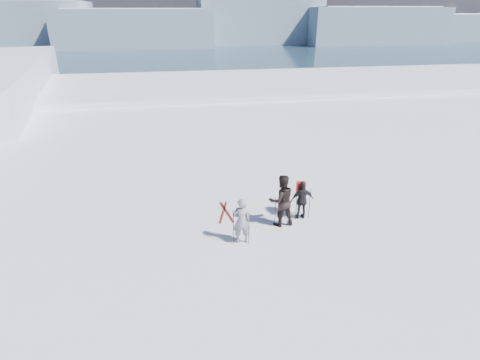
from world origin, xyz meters
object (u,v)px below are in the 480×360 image
object	(u,v)px
skier_pack	(302,200)
skis_loose	(225,212)
skier_dark	(281,200)
skier_grey	(241,221)

from	to	relation	value
skier_pack	skis_loose	world-z (taller)	skier_pack
skier_pack	skis_loose	xyz separation A→B (m)	(-2.83, 0.91, -0.75)
skier_dark	skis_loose	bearing A→B (deg)	-37.60
skis_loose	skier_dark	bearing A→B (deg)	-32.69
skier_dark	skier_pack	xyz separation A→B (m)	(0.91, 0.32, -0.24)
skier_dark	skis_loose	distance (m)	2.49
skier_dark	skis_loose	world-z (taller)	skier_dark
skis_loose	skier_pack	bearing A→B (deg)	-17.86
skier_dark	skier_pack	bearing A→B (deg)	-165.54
skier_grey	skier_pack	world-z (taller)	skier_grey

